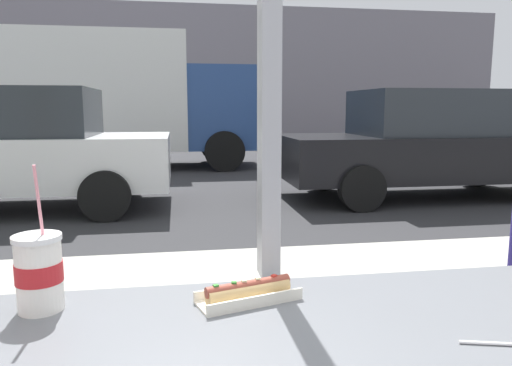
# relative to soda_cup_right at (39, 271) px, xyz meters

# --- Properties ---
(ground_plane) EXTENTS (60.00, 60.00, 0.00)m
(ground_plane) POSITION_rel_soda_cup_right_xyz_m (0.55, 8.07, -1.04)
(ground_plane) COLOR #2D2D30
(sidewalk_strip) EXTENTS (16.00, 2.80, 0.15)m
(sidewalk_strip) POSITION_rel_soda_cup_right_xyz_m (0.55, 1.67, -0.97)
(sidewalk_strip) COLOR #B2ADA3
(sidewalk_strip) RESTS_ON ground
(building_facade_far) EXTENTS (28.00, 1.20, 5.61)m
(building_facade_far) POSITION_rel_soda_cup_right_xyz_m (0.55, 20.10, 1.77)
(building_facade_far) COLOR gray
(building_facade_far) RESTS_ON ground
(soda_cup_right) EXTENTS (0.10, 0.10, 0.33)m
(soda_cup_right) POSITION_rel_soda_cup_right_xyz_m (0.00, 0.00, 0.00)
(soda_cup_right) COLOR white
(soda_cup_right) RESTS_ON window_counter
(hotdog_tray_far) EXTENTS (0.26, 0.16, 0.05)m
(hotdog_tray_far) POSITION_rel_soda_cup_right_xyz_m (0.47, -0.03, -0.07)
(hotdog_tray_far) COLOR silver
(hotdog_tray_far) RESTS_ON window_counter
(loose_straw) EXTENTS (0.19, 0.06, 0.01)m
(loose_straw) POSITION_rel_soda_cup_right_xyz_m (0.93, -0.32, -0.09)
(loose_straw) COLOR white
(loose_straw) RESTS_ON window_counter
(parked_car_white) EXTENTS (4.13, 1.98, 1.67)m
(parked_car_white) POSITION_rel_soda_cup_right_xyz_m (-1.88, 5.95, -0.19)
(parked_car_white) COLOR silver
(parked_car_white) RESTS_ON ground
(parked_car_black) EXTENTS (4.64, 1.93, 1.67)m
(parked_car_black) POSITION_rel_soda_cup_right_xyz_m (4.24, 5.95, -0.19)
(parked_car_black) COLOR black
(parked_car_black) RESTS_ON ground
(box_truck) EXTENTS (6.95, 2.44, 3.06)m
(box_truck) POSITION_rel_soda_cup_right_xyz_m (-1.36, 10.68, 0.62)
(box_truck) COLOR silver
(box_truck) RESTS_ON ground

